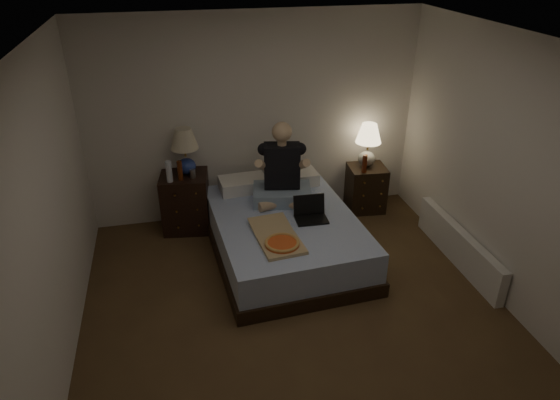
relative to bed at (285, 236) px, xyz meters
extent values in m
cube|color=brown|center=(-0.12, -1.16, -0.25)|extent=(4.00, 4.50, 0.00)
cube|color=white|center=(-0.12, -1.16, 2.25)|extent=(4.00, 4.50, 0.00)
cube|color=white|center=(-0.12, 1.09, 1.00)|extent=(4.00, 0.00, 2.50)
cube|color=white|center=(-2.12, -1.16, 1.00)|extent=(0.00, 4.50, 2.50)
cube|color=white|center=(1.88, -1.16, 1.00)|extent=(0.00, 4.50, 2.50)
cube|color=#6181C3|center=(0.00, 0.00, 0.00)|extent=(1.60, 2.06, 0.49)
cube|color=black|center=(-1.03, 0.86, 0.11)|extent=(0.61, 0.56, 0.71)
cube|color=black|center=(1.27, 0.82, 0.05)|extent=(0.49, 0.45, 0.60)
cylinder|color=silver|center=(-1.18, 0.71, 0.59)|extent=(0.07, 0.07, 0.25)
cylinder|color=#A5A5A1|center=(-0.92, 0.77, 0.51)|extent=(0.07, 0.07, 0.10)
cylinder|color=#51210B|center=(-1.06, 0.74, 0.58)|extent=(0.06, 0.06, 0.23)
cylinder|color=#62230E|center=(1.17, 0.69, 0.47)|extent=(0.06, 0.06, 0.23)
cube|color=silver|center=(1.81, -0.56, -0.05)|extent=(0.10, 1.60, 0.40)
camera|label=1|loc=(-1.11, -4.56, 2.95)|focal=32.00mm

